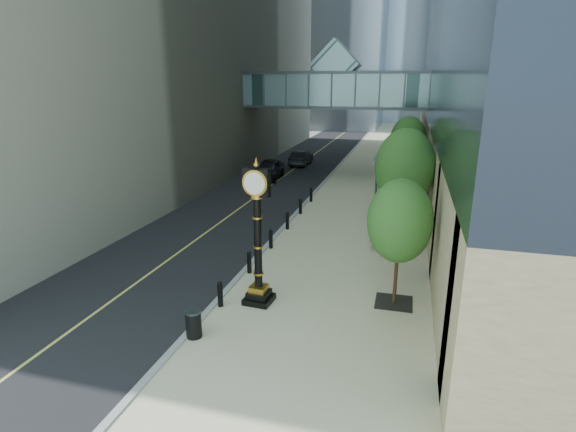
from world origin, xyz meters
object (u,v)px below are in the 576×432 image
(street_clock, at_px, (258,244))
(trash_bin, at_px, (194,324))
(pedestrian, at_px, (375,236))
(car_far, at_px, (301,158))
(car_near, at_px, (269,170))

(street_clock, relative_size, trash_bin, 6.04)
(pedestrian, bearing_deg, car_far, -72.89)
(car_far, bearing_deg, car_near, 82.82)
(trash_bin, bearing_deg, pedestrian, 61.82)
(trash_bin, relative_size, pedestrian, 0.58)
(trash_bin, xyz_separation_m, car_far, (-4.14, 32.40, 0.24))
(trash_bin, xyz_separation_m, pedestrian, (5.10, 9.53, 0.33))
(street_clock, bearing_deg, car_near, 111.18)
(street_clock, relative_size, car_far, 1.23)
(car_near, distance_m, car_far, 7.62)
(street_clock, distance_m, pedestrian, 7.81)
(car_near, bearing_deg, trash_bin, -81.39)
(car_near, relative_size, car_far, 1.14)
(pedestrian, xyz_separation_m, car_far, (-9.24, 22.88, -0.09))
(trash_bin, relative_size, car_far, 0.20)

